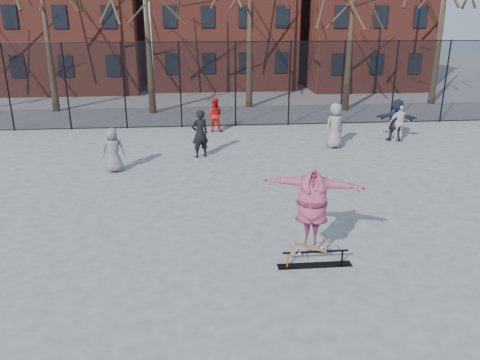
{
  "coord_description": "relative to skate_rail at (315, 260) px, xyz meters",
  "views": [
    {
      "loc": [
        -0.65,
        -9.3,
        5.15
      ],
      "look_at": [
        0.35,
        1.5,
        1.3
      ],
      "focal_mm": 35.0,
      "sensor_mm": 36.0,
      "label": 1
    }
  ],
  "objects": [
    {
      "name": "rowhouses",
      "position": [
        -1.07,
        26.54,
        5.92
      ],
      "size": [
        29.0,
        7.0,
        13.0
      ],
      "color": "maroon",
      "rests_on": "ground"
    },
    {
      "name": "bystander_grey",
      "position": [
        -5.33,
        6.95,
        0.64
      ],
      "size": [
        0.81,
        0.57,
        1.55
      ],
      "primitive_type": "imported",
      "rotation": [
        0.0,
        0.0,
        3.25
      ],
      "color": "#5B5B60",
      "rests_on": "ground"
    },
    {
      "name": "bystander_black",
      "position": [
        -2.36,
        8.45,
        0.77
      ],
      "size": [
        0.78,
        0.65,
        1.82
      ],
      "primitive_type": "imported",
      "rotation": [
        0.0,
        0.0,
        3.53
      ],
      "color": "black",
      "rests_on": "ground"
    },
    {
      "name": "bystander_white",
      "position": [
        6.09,
        10.0,
        0.67
      ],
      "size": [
        0.97,
        0.47,
        1.61
      ],
      "primitive_type": "imported",
      "rotation": [
        0.0,
        0.0,
        3.23
      ],
      "color": "silver",
      "rests_on": "ground"
    },
    {
      "name": "skateboard",
      "position": [
        -0.13,
        0.0,
        0.26
      ],
      "size": [
        0.77,
        0.18,
        0.09
      ],
      "primitive_type": null,
      "color": "#9B693E",
      "rests_on": "skate_rail"
    },
    {
      "name": "ground",
      "position": [
        -1.79,
        0.54,
        -0.14
      ],
      "size": [
        100.0,
        100.0,
        0.0
      ],
      "primitive_type": "plane",
      "color": "#5E5D62"
    },
    {
      "name": "bystander_navy",
      "position": [
        6.0,
        10.13,
        0.77
      ],
      "size": [
        1.76,
        1.09,
        1.81
      ],
      "primitive_type": "imported",
      "rotation": [
        0.0,
        0.0,
        2.78
      ],
      "color": "#1B2336",
      "rests_on": "ground"
    },
    {
      "name": "skater",
      "position": [
        -0.13,
        0.0,
        1.15
      ],
      "size": [
        2.14,
        1.17,
        1.68
      ],
      "primitive_type": "imported",
      "rotation": [
        0.0,
        0.0,
        -0.31
      ],
      "color": "#4C3D9A",
      "rests_on": "skateboard"
    },
    {
      "name": "skate_rail",
      "position": [
        0.0,
        0.0,
        0.0
      ],
      "size": [
        1.62,
        0.25,
        0.36
      ],
      "color": "black",
      "rests_on": "ground"
    },
    {
      "name": "fence",
      "position": [
        -1.8,
        13.54,
        1.91
      ],
      "size": [
        34.03,
        0.07,
        4.0
      ],
      "color": "black",
      "rests_on": "ground"
    },
    {
      "name": "bystander_red",
      "position": [
        -1.64,
        12.54,
        0.64
      ],
      "size": [
        0.87,
        0.74,
        1.57
      ],
      "primitive_type": "imported",
      "rotation": [
        0.0,
        0.0,
        2.92
      ],
      "color": "#B71610",
      "rests_on": "ground"
    },
    {
      "name": "bystander_extra",
      "position": [
        3.07,
        9.26,
        0.78
      ],
      "size": [
        1.04,
        0.86,
        1.83
      ],
      "primitive_type": "imported",
      "rotation": [
        0.0,
        0.0,
        3.5
      ],
      "color": "slate",
      "rests_on": "ground"
    }
  ]
}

